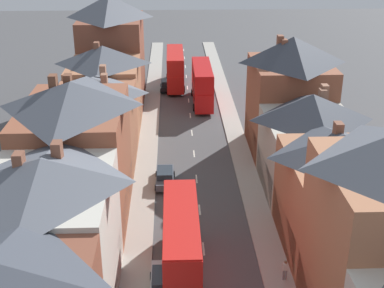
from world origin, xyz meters
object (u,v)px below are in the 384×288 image
object	(u,v)px
car_parked_left_a	(167,85)
pedestrian_mid_left	(285,269)
double_decker_bus_lead	(181,245)
car_parked_right_a	(163,283)
car_near_blue	(165,176)
double_decker_bus_mid_street	(175,68)
double_decker_bus_far_approaching	(202,84)

from	to	relation	value
car_parked_left_a	pedestrian_mid_left	distance (m)	45.88
double_decker_bus_lead	car_parked_left_a	distance (m)	44.47
car_parked_right_a	pedestrian_mid_left	distance (m)	8.69
double_decker_bus_lead	car_near_blue	size ratio (longest dim) A/B	2.36
double_decker_bus_lead	car_parked_left_a	xyz separation A→B (m)	(-1.29, 44.41, -2.02)
double_decker_bus_mid_street	car_parked_left_a	xyz separation A→B (m)	(-1.29, -1.92, -2.02)
double_decker_bus_lead	pedestrian_mid_left	distance (m)	7.59
double_decker_bus_mid_street	car_near_blue	xyz separation A→B (m)	(-1.29, -31.73, -2.01)
pedestrian_mid_left	car_parked_left_a	bearing A→B (deg)	100.85
car_near_blue	pedestrian_mid_left	size ratio (longest dim) A/B	2.85
double_decker_bus_lead	double_decker_bus_mid_street	size ratio (longest dim) A/B	1.00
double_decker_bus_far_approaching	car_parked_left_a	world-z (taller)	double_decker_bus_far_approaching
pedestrian_mid_left	double_decker_bus_lead	bearing A→B (deg)	174.98
double_decker_bus_far_approaching	car_parked_right_a	world-z (taller)	double_decker_bus_far_approaching
car_parked_left_a	car_parked_right_a	size ratio (longest dim) A/B	0.91
double_decker_bus_lead	double_decker_bus_mid_street	distance (m)	46.33
car_near_blue	car_parked_right_a	size ratio (longest dim) A/B	1.02
double_decker_bus_lead	car_parked_left_a	bearing A→B (deg)	91.67
double_decker_bus_mid_street	car_parked_right_a	xyz separation A→B (m)	(-1.29, -47.92, -1.98)
double_decker_bus_lead	car_near_blue	distance (m)	14.79
double_decker_bus_far_approaching	pedestrian_mid_left	world-z (taller)	double_decker_bus_far_approaching
double_decker_bus_mid_street	pedestrian_mid_left	distance (m)	47.58
double_decker_bus_mid_street	car_parked_right_a	bearing A→B (deg)	-91.54
double_decker_bus_mid_street	car_parked_right_a	size ratio (longest dim) A/B	2.40
pedestrian_mid_left	car_near_blue	bearing A→B (deg)	119.55
car_parked_left_a	double_decker_bus_lead	bearing A→B (deg)	-88.33
double_decker_bus_far_approaching	pedestrian_mid_left	bearing A→B (deg)	-84.49
car_parked_left_a	double_decker_bus_far_approaching	bearing A→B (deg)	-51.61
car_parked_right_a	pedestrian_mid_left	world-z (taller)	pedestrian_mid_left
double_decker_bus_far_approaching	pedestrian_mid_left	xyz separation A→B (m)	(3.75, -38.88, -1.78)
car_parked_left_a	pedestrian_mid_left	size ratio (longest dim) A/B	2.55
car_near_blue	car_parked_left_a	world-z (taller)	car_near_blue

